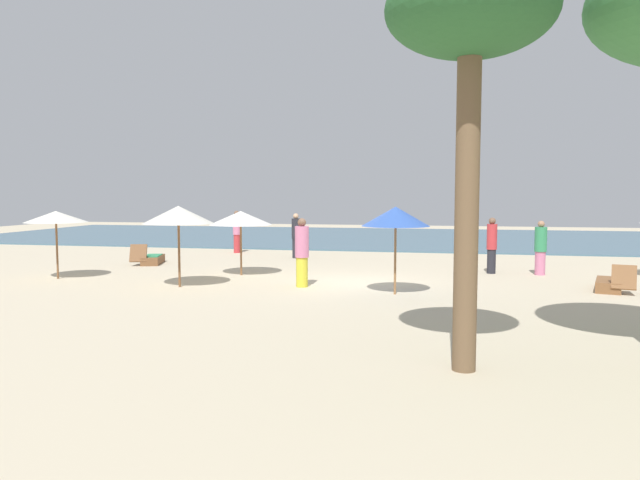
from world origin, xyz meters
name	(u,v)px	position (x,y,z in m)	size (l,w,h in m)	color
ground_plane	(355,284)	(0.00, 0.00, 0.00)	(60.00, 60.00, 0.00)	beige
ocean_water	(399,238)	(0.00, 17.00, 0.03)	(48.00, 16.00, 0.06)	#476B7F
umbrella_0	(396,217)	(1.25, -1.56, 1.96)	(1.71, 1.71, 2.20)	olive
umbrella_2	(56,217)	(-8.76, -0.85, 1.84)	(1.79, 1.79, 2.01)	brown
umbrella_3	(241,218)	(-3.69, 0.99, 1.77)	(1.94, 1.94, 1.98)	brown
umbrella_4	(178,215)	(-4.56, -1.55, 1.95)	(1.91, 1.91, 2.20)	brown
lounger_0	(610,284)	(6.70, 0.14, 0.17)	(0.99, 1.73, 0.74)	brown
lounger_1	(152,259)	(-7.79, 3.09, 0.18)	(1.03, 1.73, 0.75)	brown
person_0	(296,235)	(-3.20, 6.02, 0.88)	(0.33, 0.33, 1.74)	#26262D
person_2	(541,248)	(5.37, 2.91, 0.84)	(0.52, 0.52, 1.68)	#D17299
person_3	(237,231)	(-6.13, 7.46, 0.91)	(0.44, 0.44, 1.78)	#BF3338
person_4	(302,252)	(-1.32, -0.87, 0.94)	(0.53, 0.53, 1.86)	yellow
person_5	(492,245)	(3.92, 2.96, 0.90)	(0.38, 0.38, 1.77)	#26262D
palm_3	(470,23)	(2.74, -7.81, 4.89)	(2.38, 2.38, 5.73)	brown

